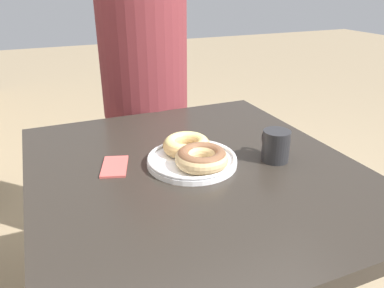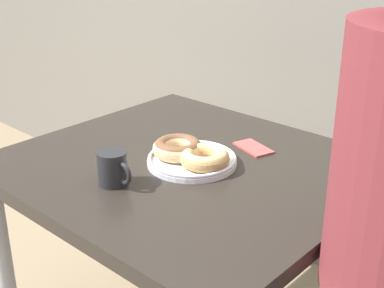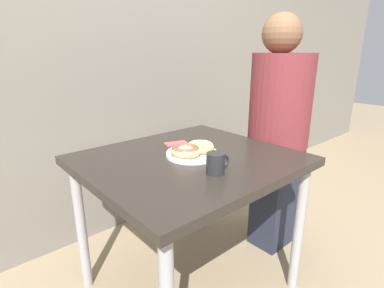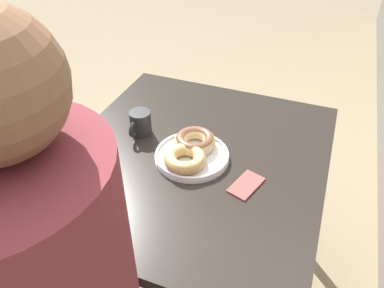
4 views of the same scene
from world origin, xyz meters
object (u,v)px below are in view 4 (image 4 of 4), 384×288
at_px(dining_table, 194,174).
at_px(coffee_mug, 140,123).
at_px(napkin, 246,185).
at_px(donut_plate, 191,151).

relative_size(dining_table, coffee_mug, 8.50).
height_order(dining_table, napkin, napkin).
distance_m(donut_plate, napkin, 0.22).
height_order(coffee_mug, napkin, coffee_mug).
distance_m(donut_plate, coffee_mug, 0.23).
height_order(donut_plate, coffee_mug, coffee_mug).
xyz_separation_m(coffee_mug, napkin, (0.13, 0.42, -0.04)).
bearing_deg(napkin, dining_table, -111.29).
distance_m(coffee_mug, napkin, 0.45).
bearing_deg(coffee_mug, donut_plate, 73.68).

